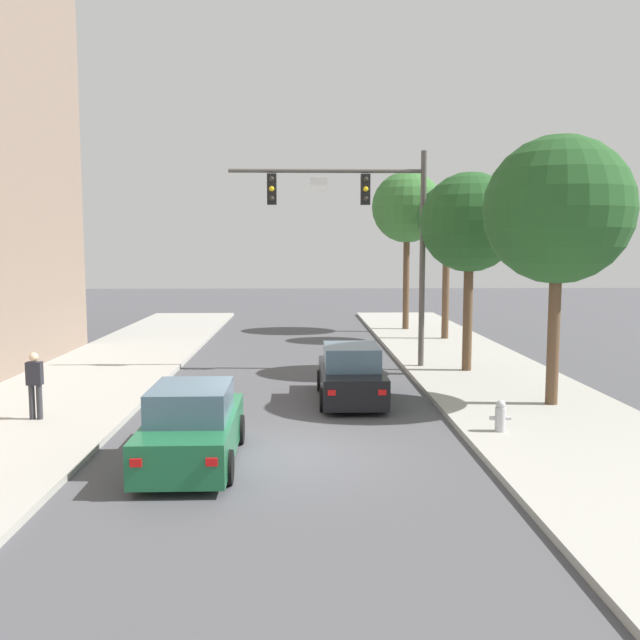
% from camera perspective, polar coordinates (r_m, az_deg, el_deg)
% --- Properties ---
extents(ground_plane, '(120.00, 120.00, 0.00)m').
position_cam_1_polar(ground_plane, '(14.53, -2.91, -11.12)').
color(ground_plane, '#4C4C51').
extents(sidewalk_right, '(5.00, 60.00, 0.15)m').
position_cam_1_polar(sidewalk_right, '(15.77, 21.82, -9.89)').
color(sidewalk_right, '#A8A59E').
rests_on(sidewalk_right, ground).
extents(traffic_signal_mast, '(6.83, 0.38, 7.50)m').
position_cam_1_polar(traffic_signal_mast, '(23.80, 4.03, 8.57)').
color(traffic_signal_mast, '#514C47').
rests_on(traffic_signal_mast, sidewalk_right).
extents(car_lead_black, '(1.84, 4.24, 1.60)m').
position_cam_1_polar(car_lead_black, '(19.17, 2.62, -4.69)').
color(car_lead_black, black).
rests_on(car_lead_black, ground).
extents(car_following_green, '(1.86, 4.25, 1.60)m').
position_cam_1_polar(car_following_green, '(13.91, -10.69, -8.90)').
color(car_following_green, '#1E663D').
rests_on(car_following_green, ground).
extents(pedestrian_sidewalk_left_walker, '(0.36, 0.22, 1.64)m').
position_cam_1_polar(pedestrian_sidewalk_left_walker, '(17.86, -22.87, -4.85)').
color(pedestrian_sidewalk_left_walker, '#333338').
rests_on(pedestrian_sidewalk_left_walker, sidewalk_left).
extents(fire_hydrant, '(0.48, 0.24, 0.72)m').
position_cam_1_polar(fire_hydrant, '(16.04, 14.94, -7.80)').
color(fire_hydrant, '#B2B2B7').
rests_on(fire_hydrant, sidewalk_right).
extents(street_tree_nearest, '(3.86, 3.86, 7.07)m').
position_cam_1_polar(street_tree_nearest, '(18.86, 19.40, 8.67)').
color(street_tree_nearest, brown).
rests_on(street_tree_nearest, sidewalk_right).
extents(street_tree_second, '(3.34, 3.34, 6.69)m').
position_cam_1_polar(street_tree_second, '(23.43, 12.49, 7.96)').
color(street_tree_second, brown).
rests_on(street_tree_second, sidewalk_right).
extents(street_tree_third, '(2.80, 2.80, 7.02)m').
position_cam_1_polar(street_tree_third, '(31.76, 10.64, 8.46)').
color(street_tree_third, brown).
rests_on(street_tree_third, sidewalk_right).
extents(street_tree_farthest, '(3.61, 3.61, 8.07)m').
position_cam_1_polar(street_tree_farthest, '(35.31, 7.34, 9.34)').
color(street_tree_farthest, brown).
rests_on(street_tree_farthest, sidewalk_right).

